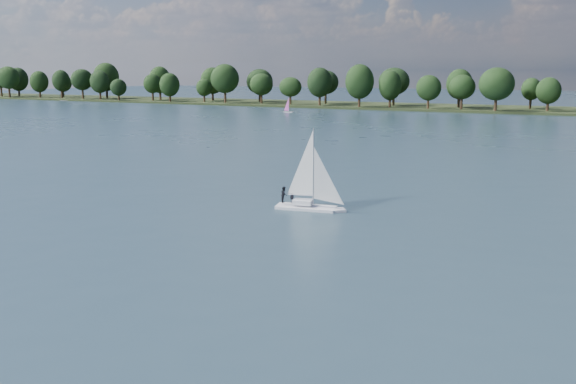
% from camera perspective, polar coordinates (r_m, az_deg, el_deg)
% --- Properties ---
extents(ground, '(700.00, 700.00, 0.00)m').
position_cam_1_polar(ground, '(119.56, 17.22, 3.83)').
color(ground, '#233342').
rests_on(ground, ground).
extents(far_shore, '(660.00, 40.00, 1.50)m').
position_cam_1_polar(far_shore, '(230.29, 22.33, 6.63)').
color(far_shore, black).
rests_on(far_shore, ground).
extents(sailboat, '(6.60, 2.76, 8.42)m').
position_cam_1_polar(sailboat, '(62.55, 1.66, 0.53)').
color(sailboat, white).
rests_on(sailboat, ground).
extents(dinghy_pink, '(3.19, 1.32, 5.06)m').
position_cam_1_polar(dinghy_pink, '(208.98, 0.07, 7.42)').
color(dinghy_pink, silver).
rests_on(dinghy_pink, ground).
extents(pontoon, '(4.33, 2.80, 0.50)m').
position_cam_1_polar(pontoon, '(304.62, -19.23, 7.66)').
color(pontoon, '#5C5E62').
rests_on(pontoon, ground).
extents(treeline, '(562.72, 74.19, 17.99)m').
position_cam_1_polar(treeline, '(226.67, 20.17, 8.79)').
color(treeline, black).
rests_on(treeline, ground).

